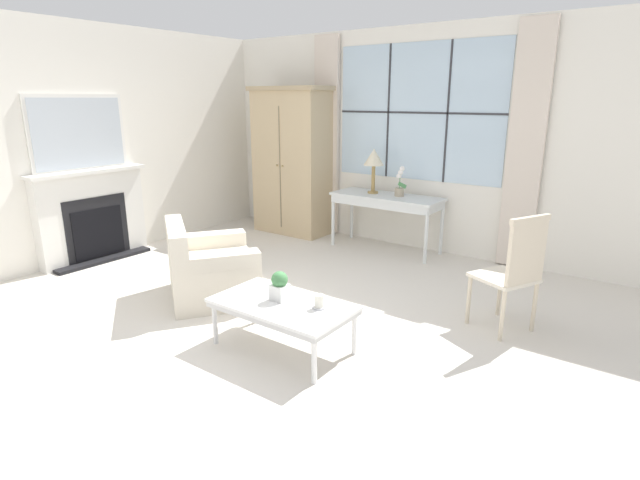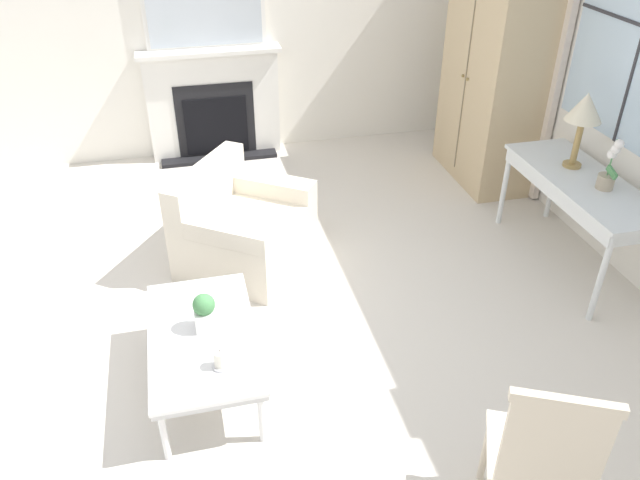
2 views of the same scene
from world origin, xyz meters
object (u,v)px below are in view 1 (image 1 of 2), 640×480
armoire (292,161)px  potted_plant_small (280,285)px  fireplace (91,208)px  armchair_upholstered (209,271)px  coffee_table (283,307)px  potted_orchid (400,185)px  pillar_candle (319,302)px  table_lamp (374,159)px  side_chair_wooden (515,268)px  console_table (387,201)px

armoire → potted_plant_small: size_ratio=8.86×
fireplace → potted_plant_small: (3.32, -0.36, -0.14)m
armchair_upholstered → coffee_table: 1.37m
fireplace → coffee_table: size_ratio=1.79×
potted_orchid → potted_plant_small: bearing=-80.8°
armchair_upholstered → potted_orchid: bearing=72.8°
pillar_candle → table_lamp: bearing=113.0°
coffee_table → fireplace: bearing=173.3°
armoire → potted_orchid: armoire is taller
pillar_candle → potted_orchid: bearing=106.0°
armoire → table_lamp: armoire is taller
armoire → coffee_table: bearing=-52.0°
potted_orchid → pillar_candle: potted_orchid is taller
table_lamp → armoire: bearing=-179.3°
side_chair_wooden → coffee_table: size_ratio=0.94×
side_chair_wooden → fireplace: bearing=-168.3°
fireplace → potted_orchid: fireplace is taller
potted_plant_small → pillar_candle: potted_plant_small is taller
potted_orchid → table_lamp: bearing=-176.4°
table_lamp → pillar_candle: 3.15m
console_table → armchair_upholstered: bearing=-104.2°
potted_orchid → armchair_upholstered: (-0.78, -2.52, -0.60)m
armchair_upholstered → coffee_table: size_ratio=1.13×
fireplace → pillar_candle: fireplace is taller
coffee_table → potted_orchid: bearing=100.1°
table_lamp → potted_plant_small: (0.85, -2.87, -0.66)m
potted_plant_small → armchair_upholstered: bearing=163.5°
armoire → pillar_candle: armoire is taller
fireplace → side_chair_wooden: fireplace is taller
table_lamp → armchair_upholstered: bearing=-99.2°
side_chair_wooden → potted_plant_small: side_chair_wooden is taller
fireplace → table_lamp: fireplace is taller
armchair_upholstered → pillar_candle: bearing=-11.3°
table_lamp → side_chair_wooden: (2.26, -1.53, -0.59)m
fireplace → table_lamp: 3.56m
potted_orchid → coffee_table: bearing=-79.9°
fireplace → potted_orchid: bearing=41.6°
armoire → side_chair_wooden: armoire is taller
armoire → pillar_candle: 3.84m
armchair_upholstered → armoire: bearing=110.9°
potted_orchid → coffee_table: potted_orchid is taller
fireplace → coffee_table: (3.38, -0.39, -0.30)m
armchair_upholstered → side_chair_wooden: side_chair_wooden is taller
console_table → potted_orchid: (0.16, 0.05, 0.23)m
console_table → potted_orchid: size_ratio=3.75×
armoire → potted_plant_small: (2.20, -2.86, -0.53)m
fireplace → table_lamp: bearing=45.4°
fireplace → coffee_table: bearing=-6.7°
potted_orchid → armoire: bearing=-178.7°
fireplace → potted_orchid: 3.82m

